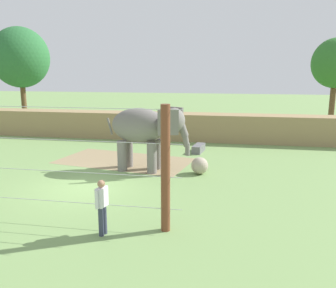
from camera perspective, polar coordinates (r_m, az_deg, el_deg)
The scene contains 10 objects.
ground_plane at distance 15.06m, azimuth -13.03°, elevation -6.81°, with size 120.00×120.00×0.00m, color #759956.
dirt_patch at distance 18.99m, azimuth -7.08°, elevation -2.68°, with size 6.89×3.69×0.01m, color #937F5B.
embankment_wall at distance 24.89m, azimuth -3.30°, elevation 2.99°, with size 36.00×1.80×1.82m, color #997F56.
elephant at distance 16.73m, azimuth -3.63°, elevation 2.47°, with size 4.11×1.80×3.05m.
enrichment_ball at distance 16.48m, azimuth 5.11°, elevation -3.48°, with size 0.79×0.79×0.79m, color tan.
cable_fence at distance 11.69m, azimuth -19.85°, elevation -2.89°, with size 8.91×0.28×3.80m.
zookeeper at distance 10.53m, azimuth -10.57°, elevation -9.59°, with size 0.31×0.59×1.67m.
feed_trough at distance 20.85m, azimuth 4.94°, elevation -0.71°, with size 0.69×1.46×0.44m.
tree_far_left at distance 33.90m, azimuth -22.67°, elevation 12.69°, with size 4.91×4.91×8.36m.
tree_left_of_centre at distance 31.01m, azimuth 25.39°, elevation 11.60°, with size 3.67×3.67×7.18m.
Camera 1 is at (5.81, -13.06, 4.74)m, focal length 37.89 mm.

